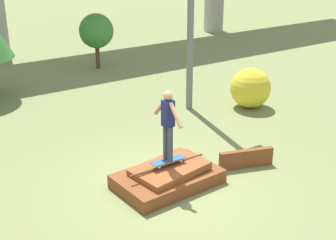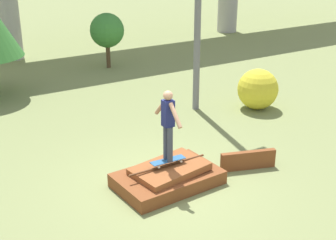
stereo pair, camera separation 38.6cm
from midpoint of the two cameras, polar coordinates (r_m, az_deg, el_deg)
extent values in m
plane|color=olive|center=(10.36, 1.03, -7.91)|extent=(80.00, 80.00, 0.00)
cube|color=brown|center=(10.29, 1.04, -7.18)|extent=(2.29, 1.52, 0.30)
cube|color=brown|center=(10.19, 1.29, -6.01)|extent=(1.70, 1.22, 0.21)
cylinder|color=#5B3319|center=(10.13, 1.05, -5.52)|extent=(1.88, 0.05, 0.05)
cube|color=brown|center=(11.12, 10.72, -4.84)|extent=(1.30, 0.54, 0.44)
cube|color=#23517F|center=(10.10, 1.10, -4.93)|extent=(0.80, 0.24, 0.01)
cylinder|color=silver|center=(10.33, 2.16, -4.66)|extent=(0.05, 0.03, 0.05)
cylinder|color=silver|center=(10.19, 2.70, -5.05)|extent=(0.05, 0.03, 0.05)
cylinder|color=silver|center=(10.07, -0.53, -5.36)|extent=(0.05, 0.03, 0.05)
cylinder|color=silver|center=(9.93, -0.01, -5.78)|extent=(0.05, 0.03, 0.05)
cylinder|color=#383D4C|center=(10.00, 0.86, -2.68)|extent=(0.12, 0.12, 0.79)
cylinder|color=#383D4C|center=(9.87, 1.37, -3.03)|extent=(0.12, 0.12, 0.79)
cube|color=#191E51|center=(9.67, 1.14, 0.83)|extent=(0.23, 0.22, 0.57)
sphere|color=#A37556|center=(9.54, 1.16, 3.00)|extent=(0.20, 0.20, 0.20)
cylinder|color=#A37556|center=(9.89, 0.25, 1.61)|extent=(0.10, 0.45, 0.46)
cylinder|color=#A37556|center=(9.41, 2.09, 0.54)|extent=(0.10, 0.45, 0.46)
cylinder|color=#4C3823|center=(19.52, -6.73, 7.73)|extent=(0.17, 0.17, 0.95)
sphere|color=#387A33|center=(19.30, -6.87, 10.80)|extent=(1.38, 1.38, 1.38)
sphere|color=gold|center=(14.90, 11.62, 3.70)|extent=(1.27, 1.27, 1.27)
camera|label=1|loc=(0.19, -88.86, 0.45)|focal=50.00mm
camera|label=2|loc=(0.19, 91.14, -0.45)|focal=50.00mm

